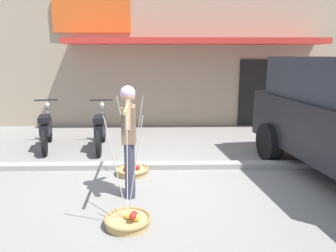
{
  "coord_description": "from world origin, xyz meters",
  "views": [
    {
      "loc": [
        0.06,
        -5.09,
        2.12
      ],
      "look_at": [
        0.19,
        0.6,
        0.85
      ],
      "focal_mm": 33.96,
      "sensor_mm": 36.0,
      "label": 1
    }
  ],
  "objects": [
    {
      "name": "fruit_vendor",
      "position": [
        -0.42,
        -0.5,
        0.98
      ],
      "size": [
        0.22,
        1.8,
        1.7
      ],
      "color": "#38384C",
      "rests_on": "ground"
    },
    {
      "name": "storefront_building",
      "position": [
        1.03,
        6.94,
        2.1
      ],
      "size": [
        13.0,
        6.0,
        4.2
      ],
      "color": "tan",
      "rests_on": "ground"
    },
    {
      "name": "fruit_basket_right_side",
      "position": [
        -0.36,
        -1.4,
        0.08
      ],
      "size": [
        0.61,
        0.61,
        1.45
      ],
      "color": "tan",
      "rests_on": "ground"
    },
    {
      "name": "fruit_basket_left_side",
      "position": [
        -0.46,
        0.4,
        0.08
      ],
      "size": [
        0.61,
        0.61,
        1.45
      ],
      "color": "tan",
      "rests_on": "ground"
    },
    {
      "name": "motorcycle_second_in_row",
      "position": [
        -1.32,
        2.04,
        0.45
      ],
      "size": [
        0.54,
        1.82,
        1.09
      ],
      "color": "black",
      "rests_on": "ground"
    },
    {
      "name": "sidewalk_curb",
      "position": [
        0.0,
        0.7,
        0.05
      ],
      "size": [
        20.0,
        0.24,
        0.1
      ],
      "primitive_type": "cube",
      "color": "gray",
      "rests_on": "ground"
    },
    {
      "name": "ground_plane",
      "position": [
        0.0,
        0.0,
        0.0
      ],
      "size": [
        90.0,
        90.0,
        0.0
      ],
      "primitive_type": "plane",
      "color": "gray"
    },
    {
      "name": "motorcycle_nearest_shop",
      "position": [
        -2.58,
        2.1,
        0.45
      ],
      "size": [
        0.63,
        1.79,
        1.09
      ],
      "color": "black",
      "rests_on": "ground"
    }
  ]
}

